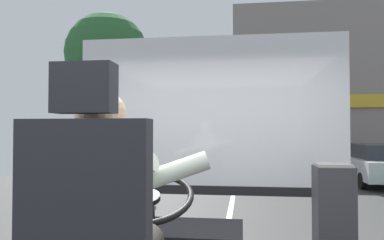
% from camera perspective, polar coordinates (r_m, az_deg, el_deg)
% --- Properties ---
extents(ground, '(18.00, 44.00, 0.06)m').
position_cam_1_polar(ground, '(10.90, 6.15, -11.10)').
color(ground, '#383838').
extents(bus_driver, '(0.83, 0.58, 0.78)m').
position_cam_1_polar(bus_driver, '(1.65, -12.79, -13.23)').
color(bus_driver, '#332D28').
rests_on(bus_driver, driver_seat).
extents(fare_box, '(0.25, 0.26, 0.83)m').
position_cam_1_polar(fare_box, '(2.92, 20.28, -14.26)').
color(fare_box, '#333338').
rests_on(fare_box, bus_floor).
extents(windshield_panel, '(2.50, 0.08, 1.48)m').
position_cam_1_polar(windshield_panel, '(3.58, 2.66, -1.82)').
color(windshield_panel, white).
extents(street_tree, '(2.80, 2.80, 5.77)m').
position_cam_1_polar(street_tree, '(13.52, -12.52, 9.37)').
color(street_tree, '#4C3828').
rests_on(street_tree, ground).
extents(shop_building, '(9.41, 5.58, 7.91)m').
position_cam_1_polar(shop_building, '(21.70, 18.89, 4.22)').
color(shop_building, gray).
rests_on(shop_building, ground).
extents(parked_car_white, '(2.02, 4.32, 1.34)m').
position_cam_1_polar(parked_car_white, '(14.35, 26.11, -5.78)').
color(parked_car_white, silver).
rests_on(parked_car_white, ground).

